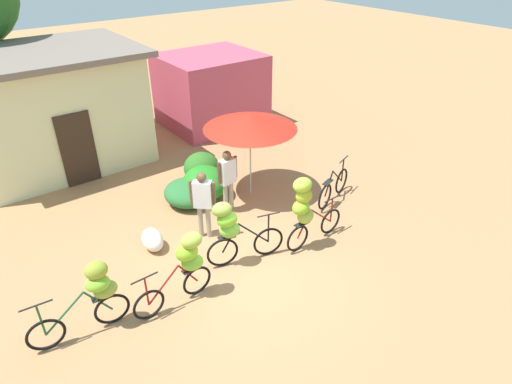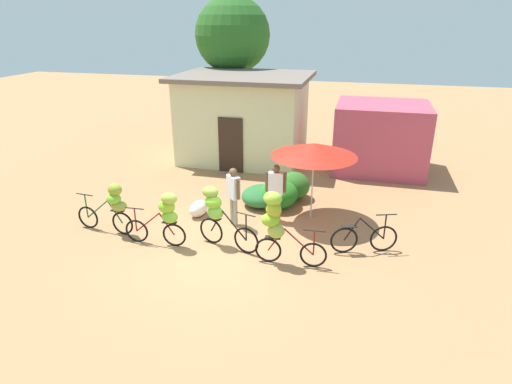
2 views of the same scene
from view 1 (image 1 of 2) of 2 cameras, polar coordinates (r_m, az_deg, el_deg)
The scene contains 15 objects.
ground_plane at distance 9.31m, azimuth -1.41°, elevation -9.37°, with size 60.00×60.00×0.00m, color #AB774D.
building_low at distance 14.03m, azimuth -24.75°, elevation 9.88°, with size 4.99×4.00×3.26m.
shop_pink at distance 15.83m, azimuth -5.83°, elevation 13.00°, with size 3.20×2.80×2.43m, color #BD465D.
hedge_bush_front_left at distance 11.27m, azimuth -8.77°, elevation -0.07°, with size 1.20×1.29×0.58m, color #2B6C34.
hedge_bush_front_right at distance 11.42m, azimuth -6.57°, elevation 1.22°, with size 1.14×1.24×0.81m, color #258524.
hedge_bush_mid at distance 12.12m, azimuth -7.02°, elevation 3.13°, with size 0.98×0.99×0.85m, color #2F6F25.
market_umbrella at distance 10.83m, azimuth -0.77°, elevation 9.09°, with size 2.32×2.32×2.18m.
bicycle_leftmost at distance 7.98m, azimuth -20.26°, elevation -12.14°, with size 1.71×0.43×1.39m.
bicycle_near_pile at distance 8.13m, azimuth -9.09°, elevation -8.96°, with size 1.61×0.42×1.43m.
bicycle_center_loaded at distance 8.80m, azimuth -3.10°, elevation -4.65°, with size 1.64×0.57×1.53m.
bicycle_by_shop at distance 9.25m, azimuth 6.46°, elevation -1.97°, with size 1.65×0.41×1.74m.
bicycle_rightmost at distance 11.38m, azimuth 10.01°, elevation 0.58°, with size 1.57×0.58×0.99m.
produce_sack at distance 9.88m, azimuth -13.27°, elevation -6.02°, with size 0.70×0.44×0.44m, color silver.
person_vendor at distance 10.50m, azimuth -3.71°, elevation 2.18°, with size 0.58×0.24×1.62m.
person_bystander at distance 9.62m, azimuth -6.90°, elevation -0.84°, with size 0.44×0.42×1.63m.
Camera 1 is at (-4.10, -5.83, 6.00)m, focal length 30.89 mm.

